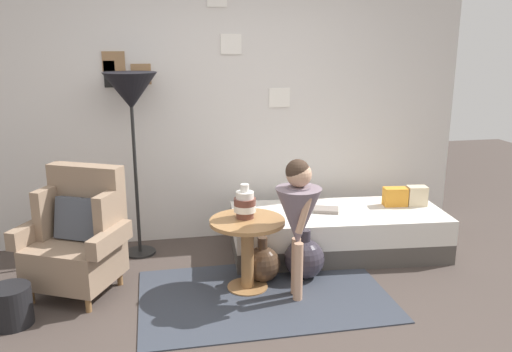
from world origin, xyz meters
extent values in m
plane|color=#423833|center=(0.00, 0.00, 0.00)|extent=(12.00, 12.00, 0.00)
cube|color=silver|center=(0.00, 1.95, 1.30)|extent=(4.80, 0.10, 2.60)
cube|color=olive|center=(-0.95, 1.90, 1.72)|extent=(0.20, 0.02, 0.17)
cube|color=silver|center=(-0.95, 1.89, 1.72)|extent=(0.15, 0.01, 0.13)
cube|color=white|center=(0.10, 1.90, 1.86)|extent=(0.19, 0.02, 0.18)
cube|color=gray|center=(0.10, 1.89, 1.86)|extent=(0.15, 0.01, 0.14)
cube|color=white|center=(0.57, 1.90, 1.36)|extent=(0.20, 0.02, 0.18)
cube|color=gray|center=(0.57, 1.89, 1.36)|extent=(0.16, 0.01, 0.14)
cube|color=black|center=(-0.99, 1.90, 1.60)|extent=(0.10, 0.02, 0.23)
cube|color=beige|center=(-0.99, 1.89, 1.60)|extent=(0.08, 0.01, 0.18)
cube|color=olive|center=(-0.72, 1.90, 1.60)|extent=(0.18, 0.02, 0.18)
cube|color=silver|center=(-0.72, 1.89, 1.60)|extent=(0.14, 0.01, 0.14)
cube|color=#333842|center=(0.13, 0.56, 0.01)|extent=(1.88, 1.20, 0.01)
cylinder|color=olive|center=(-1.59, 0.79, 0.06)|extent=(0.04, 0.04, 0.12)
cylinder|color=olive|center=(-1.16, 0.57, 0.06)|extent=(0.04, 0.04, 0.12)
cylinder|color=olive|center=(-1.38, 1.19, 0.06)|extent=(0.04, 0.04, 0.12)
cylinder|color=olive|center=(-0.96, 0.97, 0.06)|extent=(0.04, 0.04, 0.12)
cube|color=#8C725B|center=(-1.27, 0.88, 0.27)|extent=(0.79, 0.77, 0.30)
cube|color=#8C725B|center=(-1.17, 1.09, 0.70)|extent=(0.60, 0.39, 0.55)
cube|color=#8C725B|center=(-1.46, 1.09, 0.61)|extent=(0.21, 0.31, 0.39)
cube|color=#8C725B|center=(-0.99, 0.85, 0.61)|extent=(0.21, 0.31, 0.39)
cube|color=#8C725B|center=(-1.57, 1.01, 0.49)|extent=(0.31, 0.49, 0.14)
cube|color=#8C725B|center=(-0.98, 0.72, 0.49)|extent=(0.31, 0.49, 0.14)
cube|color=#474C56|center=(-1.23, 0.97, 0.58)|extent=(0.40, 0.31, 0.33)
cube|color=#4C4742|center=(0.97, 1.27, 0.09)|extent=(1.96, 0.96, 0.18)
cube|color=silver|center=(0.97, 1.27, 0.29)|extent=(1.96, 0.96, 0.22)
cube|color=beige|center=(1.74, 1.28, 0.49)|extent=(0.19, 0.14, 0.18)
cube|color=orange|center=(1.54, 1.32, 0.49)|extent=(0.23, 0.15, 0.17)
cylinder|color=#9E7042|center=(0.03, 0.71, 0.01)|extent=(0.32, 0.32, 0.02)
cylinder|color=#9E7042|center=(0.03, 0.71, 0.28)|extent=(0.10, 0.10, 0.52)
cylinder|color=#9E7042|center=(0.03, 0.71, 0.56)|extent=(0.58, 0.58, 0.03)
cylinder|color=brown|center=(0.02, 0.76, 0.60)|extent=(0.14, 0.14, 0.05)
cylinder|color=white|center=(0.02, 0.76, 0.65)|extent=(0.17, 0.17, 0.05)
cylinder|color=brown|center=(0.02, 0.76, 0.70)|extent=(0.17, 0.17, 0.05)
cylinder|color=white|center=(0.02, 0.76, 0.76)|extent=(0.14, 0.14, 0.05)
cylinder|color=white|center=(0.02, 0.76, 0.81)|extent=(0.06, 0.06, 0.06)
cylinder|color=black|center=(-0.81, 1.59, 0.01)|extent=(0.28, 0.28, 0.02)
cylinder|color=black|center=(-0.81, 1.59, 0.79)|extent=(0.03, 0.03, 1.54)
cone|color=black|center=(-0.81, 1.59, 1.48)|extent=(0.46, 0.46, 0.31)
cylinder|color=tan|center=(0.37, 0.44, 0.23)|extent=(0.07, 0.07, 0.46)
cylinder|color=tan|center=(0.38, 0.54, 0.23)|extent=(0.07, 0.07, 0.46)
cone|color=slate|center=(0.37, 0.49, 0.65)|extent=(0.34, 0.34, 0.44)
cylinder|color=slate|center=(0.37, 0.49, 0.79)|extent=(0.17, 0.17, 0.17)
cylinder|color=tan|center=(0.38, 0.37, 0.71)|extent=(0.13, 0.06, 0.29)
cylinder|color=tan|center=(0.40, 0.61, 0.71)|extent=(0.13, 0.06, 0.29)
sphere|color=tan|center=(0.37, 0.49, 0.97)|extent=(0.19, 0.19, 0.19)
sphere|color=#38281E|center=(0.36, 0.49, 0.99)|extent=(0.18, 0.18, 0.18)
cube|color=gray|center=(0.86, 1.27, 0.42)|extent=(0.26, 0.23, 0.03)
sphere|color=#473323|center=(0.18, 0.82, 0.15)|extent=(0.29, 0.29, 0.29)
cylinder|color=#473323|center=(0.18, 0.82, 0.33)|extent=(0.08, 0.08, 0.09)
sphere|color=#332D38|center=(0.53, 0.81, 0.17)|extent=(0.33, 0.33, 0.33)
cylinder|color=#332D38|center=(0.53, 0.81, 0.37)|extent=(0.09, 0.09, 0.09)
cylinder|color=black|center=(-1.65, 0.50, 0.14)|extent=(0.28, 0.28, 0.28)
camera|label=1|loc=(-0.64, -3.03, 1.91)|focal=37.00mm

